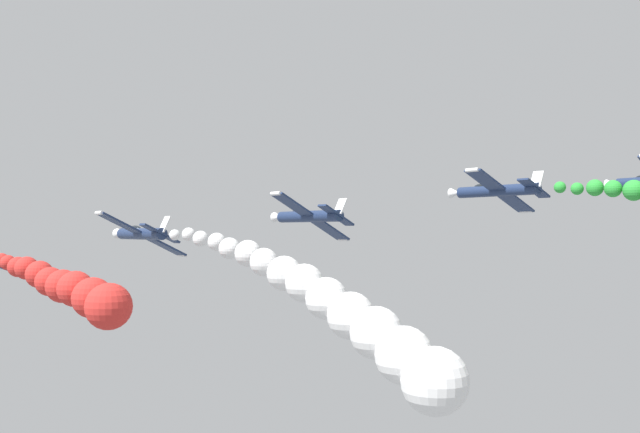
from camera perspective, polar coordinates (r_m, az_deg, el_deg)
smoke_trail_lead at (r=49.99m, az=-20.33°, el=-5.75°), size 4.09×22.37×4.48m
airplane_left_inner at (r=66.30m, az=-14.93°, el=-1.40°), size 8.77×10.35×4.47m
smoke_trail_left_inner at (r=41.18m, az=2.45°, el=-8.61°), size 3.63×31.64×9.94m
airplane_right_inner at (r=64.61m, az=-1.03°, el=0.03°), size 8.64×10.35×4.74m
airplane_left_outer at (r=66.99m, az=14.62°, el=2.14°), size 8.92×10.35×4.11m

